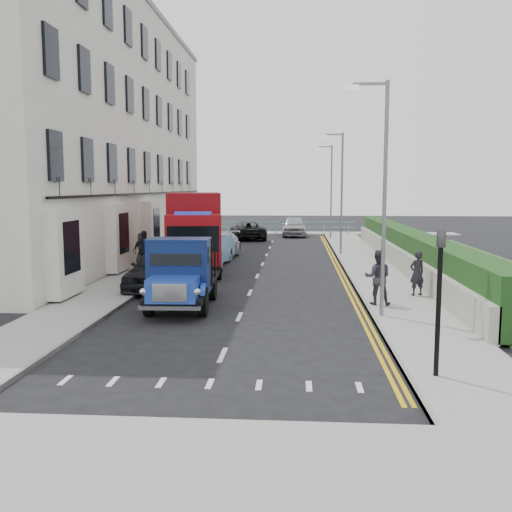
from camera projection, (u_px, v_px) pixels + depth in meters
name	position (u px, v px, depth m)	size (l,w,h in m)	color
ground	(245.00, 304.00, 19.43)	(120.00, 120.00, 0.00)	black
pavement_west	(158.00, 265.00, 28.70)	(2.40, 38.00, 0.12)	gray
pavement_east	(369.00, 267.00, 27.97)	(2.60, 38.00, 0.12)	gray
promenade	(276.00, 233.00, 48.14)	(30.00, 2.50, 0.12)	gray
sea_plane	(284.00, 215.00, 78.84)	(120.00, 120.00, 0.00)	#4D5C6A
terrace_west	(98.00, 130.00, 32.10)	(6.31, 30.20, 14.25)	white
garden_east	(409.00, 250.00, 27.73)	(1.45, 28.00, 1.75)	#B2AD9E
seafront_railing	(276.00, 228.00, 47.29)	(13.00, 0.08, 1.11)	#59B2A5
lamp_near	(381.00, 186.00, 16.68)	(1.23, 0.18, 7.00)	slate
lamp_mid	(340.00, 186.00, 32.52)	(1.23, 0.18, 7.00)	slate
lamp_far	(330.00, 186.00, 42.42)	(1.23, 0.18, 7.00)	slate
traffic_signal	(439.00, 281.00, 11.43)	(0.16, 0.20, 3.10)	black
bedford_lorry	(180.00, 278.00, 18.22)	(2.13, 4.97, 2.31)	black
red_lorry	(194.00, 229.00, 26.96)	(3.47, 7.30, 3.67)	black
parked_car_front	(159.00, 269.00, 22.21)	(1.87, 4.65, 1.58)	black
parked_car_mid	(212.00, 250.00, 29.24)	(1.60, 4.59, 1.51)	#5FA1CD
parked_car_rear	(218.00, 245.00, 31.65)	(2.02, 4.97, 1.44)	#A1A1A5
seafront_car_left	(248.00, 230.00, 43.15)	(2.26, 4.90, 1.36)	black
seafront_car_right	(294.00, 226.00, 45.96)	(1.87, 4.66, 1.59)	#A5A6AA
pedestrian_east_near	(417.00, 273.00, 20.17)	(0.58, 0.38, 1.60)	black
pedestrian_east_far	(378.00, 277.00, 18.63)	(0.87, 0.68, 1.79)	#302D37
pedestrian_west_near	(145.00, 251.00, 26.18)	(1.08, 0.45, 1.84)	#1B2031
pedestrian_west_far	(142.00, 248.00, 28.49)	(0.77, 0.50, 1.57)	#473933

